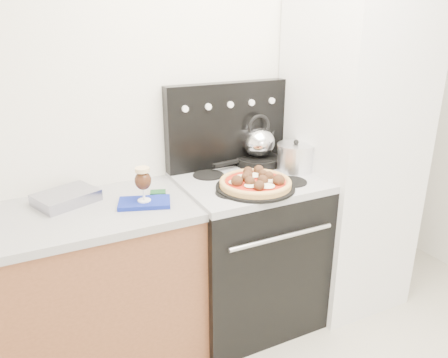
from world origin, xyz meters
TOP-DOWN VIEW (x-y plane):
  - room_shell at (0.00, 0.29)m, footprint 3.52×3.01m
  - base_cabinet at (-1.02, 1.20)m, footprint 1.45×0.60m
  - countertop at (-1.02, 1.20)m, footprint 1.48×0.63m
  - stove_body at (0.08, 1.18)m, footprint 0.76×0.65m
  - cooktop at (0.08, 1.18)m, footprint 0.76×0.65m
  - backguard at (0.08, 1.45)m, footprint 0.76×0.08m
  - fridge at (0.78, 1.15)m, footprint 0.64×0.68m
  - foil_sheet at (-0.88, 1.33)m, footprint 0.34×0.30m
  - oven_mitt at (-0.54, 1.13)m, footprint 0.29×0.22m
  - beer_glass at (-0.54, 1.13)m, footprint 0.10×0.10m
  - pizza_pan at (0.04, 1.03)m, footprint 0.52×0.52m
  - pizza at (0.04, 1.03)m, footprint 0.41×0.41m
  - skillet at (0.26, 1.37)m, footprint 0.30×0.30m
  - tea_kettle at (0.26, 1.37)m, footprint 0.21×0.21m
  - stock_pot at (0.39, 1.18)m, footprint 0.23×0.23m

SIDE VIEW (x-z plane):
  - base_cabinet at x=-1.02m, z-range 0.00..0.86m
  - stove_body at x=0.08m, z-range 0.00..0.88m
  - countertop at x=-1.02m, z-range 0.86..0.90m
  - cooktop at x=0.08m, z-range 0.88..0.92m
  - oven_mitt at x=-0.54m, z-range 0.90..0.92m
  - pizza_pan at x=0.04m, z-range 0.92..0.93m
  - foil_sheet at x=-0.88m, z-range 0.90..0.96m
  - skillet at x=0.26m, z-range 0.92..0.97m
  - fridge at x=0.78m, z-range 0.00..1.90m
  - pizza at x=0.04m, z-range 0.93..0.99m
  - stock_pot at x=0.39m, z-range 0.92..1.07m
  - beer_glass at x=-0.54m, z-range 0.92..1.10m
  - tea_kettle at x=0.26m, z-range 0.97..1.19m
  - backguard at x=0.08m, z-range 0.92..1.42m
  - room_shell at x=0.00m, z-range -0.01..2.51m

